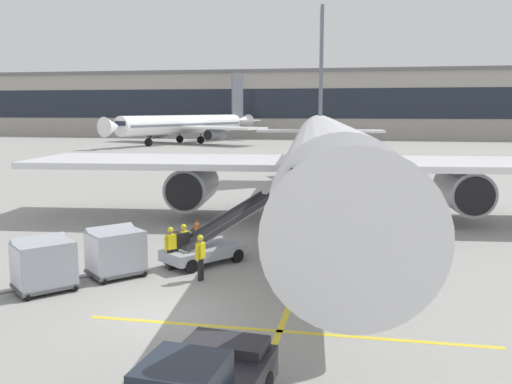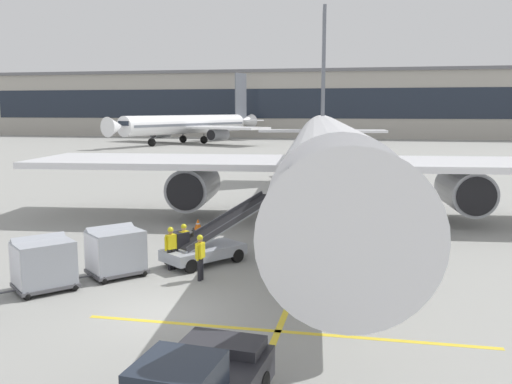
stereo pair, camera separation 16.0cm
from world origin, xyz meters
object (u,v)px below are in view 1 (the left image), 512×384
at_px(belt_loader, 209,243).
at_px(ground_crew_by_loader, 171,246).
at_px(parked_airplane, 325,155).
at_px(safety_cone_engine_keepout, 197,225).
at_px(distant_airplane, 187,125).
at_px(ground_crew_marshaller, 184,242).
at_px(baggage_cart_second, 43,263).
at_px(baggage_cart_lead, 115,251).
at_px(ground_crew_by_carts, 201,254).

distance_m(belt_loader, ground_crew_by_loader, 1.80).
bearing_deg(parked_airplane, safety_cone_engine_keepout, -144.88).
bearing_deg(distant_airplane, ground_crew_marshaller, -72.15).
bearing_deg(baggage_cart_second, ground_crew_by_loader, 43.00).
height_order(belt_loader, ground_crew_by_loader, belt_loader).
bearing_deg(baggage_cart_second, belt_loader, 44.58).
bearing_deg(ground_crew_by_loader, distant_airplane, 107.49).
bearing_deg(ground_crew_marshaller, baggage_cart_second, -134.16).
relative_size(parked_airplane, ground_crew_marshaller, 25.61).
xyz_separation_m(baggage_cart_second, ground_crew_marshaller, (3.85, 3.97, -0.00)).
bearing_deg(belt_loader, parked_airplane, 68.73).
bearing_deg(baggage_cart_lead, belt_loader, 40.31).
bearing_deg(safety_cone_engine_keepout, parked_airplane, 35.12).
distance_m(baggage_cart_lead, baggage_cart_second, 2.72).
relative_size(belt_loader, ground_crew_by_carts, 2.93).
distance_m(parked_airplane, ground_crew_by_loader, 13.15).
height_order(baggage_cart_lead, safety_cone_engine_keepout, baggage_cart_lead).
bearing_deg(baggage_cart_lead, distant_airplane, 106.08).
relative_size(belt_loader, baggage_cart_second, 1.99).
distance_m(safety_cone_engine_keepout, distant_airplane, 76.11).
distance_m(parked_airplane, belt_loader, 11.54).
height_order(parked_airplane, baggage_cart_second, parked_airplane).
distance_m(baggage_cart_lead, distant_airplane, 83.96).
distance_m(ground_crew_marshaller, distant_airplane, 82.80).
xyz_separation_m(belt_loader, ground_crew_by_carts, (0.37, -2.44, 0.18)).
bearing_deg(baggage_cart_lead, ground_crew_by_carts, 1.59).
bearing_deg(belt_loader, baggage_cart_lead, -139.69).
height_order(parked_airplane, distant_airplane, parked_airplane).
bearing_deg(belt_loader, ground_crew_marshaller, -141.82).
bearing_deg(baggage_cart_second, parked_airplane, 59.79).
bearing_deg(ground_crew_by_carts, baggage_cart_lead, -178.41).
distance_m(ground_crew_by_carts, distant_airplane, 84.86).
bearing_deg(baggage_cart_second, ground_crew_marshaller, 45.84).
bearing_deg(ground_crew_marshaller, parked_airplane, 66.11).
relative_size(ground_crew_by_loader, ground_crew_marshaller, 1.00).
distance_m(baggage_cart_lead, ground_crew_by_loader, 2.16).
height_order(parked_airplane, ground_crew_marshaller, parked_airplane).
distance_m(baggage_cart_second, ground_crew_by_loader, 4.82).
xyz_separation_m(parked_airplane, belt_loader, (-4.05, -10.40, -2.94)).
relative_size(baggage_cart_lead, distant_airplane, 0.07).
relative_size(baggage_cart_second, distant_airplane, 0.07).
bearing_deg(distant_airplane, baggage_cart_lead, -73.92).
relative_size(ground_crew_by_loader, distant_airplane, 0.05).
distance_m(baggage_cart_lead, safety_cone_engine_keepout, 8.50).
xyz_separation_m(baggage_cart_second, safety_cone_engine_keepout, (2.38, 10.56, -0.70)).
bearing_deg(parked_airplane, ground_crew_by_loader, -113.98).
bearing_deg(ground_crew_by_loader, baggage_cart_lead, -146.76).
height_order(baggage_cart_lead, ground_crew_by_carts, baggage_cart_lead).
height_order(parked_airplane, ground_crew_by_loader, parked_airplane).
xyz_separation_m(belt_loader, distant_airplane, (-26.22, 78.11, 2.66)).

